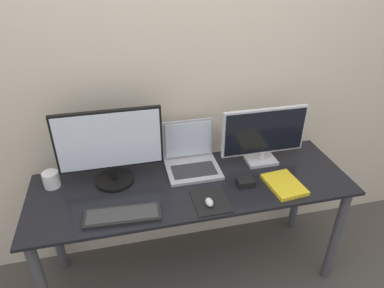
{
  "coord_description": "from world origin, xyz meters",
  "views": [
    {
      "loc": [
        -0.36,
        -1.21,
        1.89
      ],
      "look_at": [
        0.01,
        0.35,
        0.95
      ],
      "focal_mm": 32.0,
      "sensor_mm": 36.0,
      "label": 1
    }
  ],
  "objects_px": {
    "monitor_left": "(110,146)",
    "book": "(284,185)",
    "power_brick": "(245,182)",
    "laptop": "(191,157)",
    "monitor_right": "(264,135)",
    "mouse": "(209,202)",
    "mug": "(51,180)",
    "keyboard": "(122,215)"
  },
  "relations": [
    {
      "from": "laptop",
      "to": "keyboard",
      "type": "relative_size",
      "value": 0.81
    },
    {
      "from": "monitor_left",
      "to": "power_brick",
      "type": "bearing_deg",
      "value": -15.99
    },
    {
      "from": "monitor_right",
      "to": "book",
      "type": "height_order",
      "value": "monitor_right"
    },
    {
      "from": "laptop",
      "to": "mouse",
      "type": "xyz_separation_m",
      "value": [
        0.01,
        -0.37,
        -0.04
      ]
    },
    {
      "from": "book",
      "to": "keyboard",
      "type": "bearing_deg",
      "value": -177.18
    },
    {
      "from": "monitor_left",
      "to": "book",
      "type": "distance_m",
      "value": 0.98
    },
    {
      "from": "keyboard",
      "to": "book",
      "type": "bearing_deg",
      "value": 2.82
    },
    {
      "from": "keyboard",
      "to": "mug",
      "type": "relative_size",
      "value": 4.27
    },
    {
      "from": "monitor_right",
      "to": "laptop",
      "type": "xyz_separation_m",
      "value": [
        -0.43,
        0.05,
        -0.13
      ]
    },
    {
      "from": "monitor_right",
      "to": "laptop",
      "type": "bearing_deg",
      "value": 173.14
    },
    {
      "from": "mug",
      "to": "monitor_right",
      "type": "bearing_deg",
      "value": -1.5
    },
    {
      "from": "monitor_right",
      "to": "power_brick",
      "type": "xyz_separation_m",
      "value": [
        -0.18,
        -0.2,
        -0.17
      ]
    },
    {
      "from": "book",
      "to": "mouse",
      "type": "bearing_deg",
      "value": -172.19
    },
    {
      "from": "laptop",
      "to": "mug",
      "type": "bearing_deg",
      "value": -178.58
    },
    {
      "from": "mouse",
      "to": "mug",
      "type": "bearing_deg",
      "value": 156.21
    },
    {
      "from": "monitor_right",
      "to": "mug",
      "type": "distance_m",
      "value": 1.23
    },
    {
      "from": "mug",
      "to": "keyboard",
      "type": "bearing_deg",
      "value": -42.76
    },
    {
      "from": "monitor_right",
      "to": "mouse",
      "type": "distance_m",
      "value": 0.56
    },
    {
      "from": "mug",
      "to": "power_brick",
      "type": "bearing_deg",
      "value": -12.66
    },
    {
      "from": "monitor_right",
      "to": "power_brick",
      "type": "distance_m",
      "value": 0.32
    },
    {
      "from": "book",
      "to": "mug",
      "type": "xyz_separation_m",
      "value": [
        -1.25,
        0.29,
        0.03
      ]
    },
    {
      "from": "laptop",
      "to": "power_brick",
      "type": "relative_size",
      "value": 3.37
    },
    {
      "from": "power_brick",
      "to": "laptop",
      "type": "bearing_deg",
      "value": 134.66
    },
    {
      "from": "monitor_right",
      "to": "laptop",
      "type": "height_order",
      "value": "monitor_right"
    },
    {
      "from": "mouse",
      "to": "mug",
      "type": "height_order",
      "value": "mug"
    },
    {
      "from": "power_brick",
      "to": "keyboard",
      "type": "bearing_deg",
      "value": -171.52
    },
    {
      "from": "book",
      "to": "mug",
      "type": "relative_size",
      "value": 2.78
    },
    {
      "from": "monitor_right",
      "to": "book",
      "type": "bearing_deg",
      "value": -84.0
    },
    {
      "from": "monitor_left",
      "to": "keyboard",
      "type": "distance_m",
      "value": 0.38
    },
    {
      "from": "monitor_left",
      "to": "power_brick",
      "type": "xyz_separation_m",
      "value": [
        0.71,
        -0.2,
        -0.21
      ]
    },
    {
      "from": "monitor_right",
      "to": "mouse",
      "type": "bearing_deg",
      "value": -142.56
    },
    {
      "from": "book",
      "to": "monitor_left",
      "type": "bearing_deg",
      "value": 164.07
    },
    {
      "from": "laptop",
      "to": "mug",
      "type": "xyz_separation_m",
      "value": [
        -0.8,
        -0.02,
        -0.02
      ]
    },
    {
      "from": "mouse",
      "to": "monitor_left",
      "type": "bearing_deg",
      "value": 145.3
    },
    {
      "from": "monitor_left",
      "to": "keyboard",
      "type": "height_order",
      "value": "monitor_left"
    },
    {
      "from": "book",
      "to": "mug",
      "type": "bearing_deg",
      "value": 166.83
    },
    {
      "from": "laptop",
      "to": "power_brick",
      "type": "distance_m",
      "value": 0.36
    },
    {
      "from": "keyboard",
      "to": "power_brick",
      "type": "distance_m",
      "value": 0.69
    },
    {
      "from": "monitor_right",
      "to": "power_brick",
      "type": "bearing_deg",
      "value": -131.35
    },
    {
      "from": "mouse",
      "to": "keyboard",
      "type": "bearing_deg",
      "value": 177.69
    },
    {
      "from": "monitor_left",
      "to": "laptop",
      "type": "height_order",
      "value": "monitor_left"
    },
    {
      "from": "mouse",
      "to": "book",
      "type": "relative_size",
      "value": 0.26
    }
  ]
}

